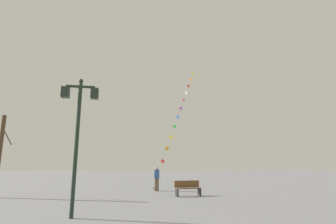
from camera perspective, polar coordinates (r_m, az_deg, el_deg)
The scene contains 5 objects.
ground_plane at distance 21.99m, azimuth -10.53°, elevation -16.26°, with size 160.00×160.00×0.00m, color gray.
twin_lantern_lamp_post at distance 10.10m, azimuth -19.31°, elevation -1.47°, with size 1.35×0.28×5.04m.
kite_train at distance 26.24m, azimuth 2.49°, elevation -0.30°, with size 6.20×10.11×13.39m.
kite_flyer at distance 19.10m, azimuth -2.49°, elevation -14.43°, with size 0.42×0.61×1.71m.
park_bench at distance 16.04m, azimuth 4.42°, elevation -16.54°, with size 1.65×0.67×0.89m.
Camera 1 is at (0.14, -1.91, 1.79)m, focal length 27.43 mm.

